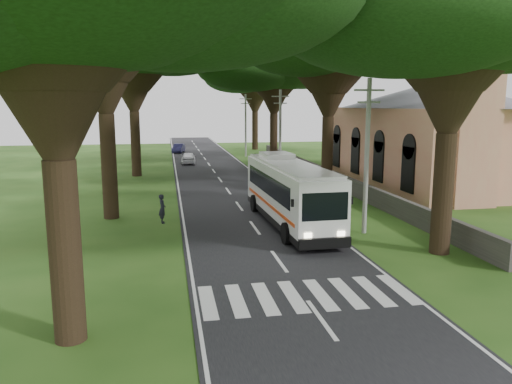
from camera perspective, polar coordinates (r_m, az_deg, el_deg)
ground at (r=19.89m, az=3.93°, el=-9.70°), size 140.00×140.00×0.00m
road at (r=43.91m, az=-3.99°, el=1.20°), size 8.00×120.00×0.04m
crosswalk at (r=18.08m, az=5.50°, el=-11.78°), size 8.00×3.00×0.01m
property_wall at (r=44.72m, az=7.69°, el=2.06°), size 0.35×50.00×1.20m
church at (r=45.66m, az=19.52°, el=7.17°), size 14.00×24.00×11.60m
pole_near at (r=26.31m, az=12.55°, el=4.26°), size 1.60×0.24×8.00m
pole_mid at (r=45.37m, az=2.77°, el=6.79°), size 1.60×0.24×8.00m
pole_far at (r=65.00m, az=-1.19°, el=7.76°), size 1.60×0.24×8.00m
tree_l_midb at (r=48.57m, az=-14.06°, el=16.32°), size 15.67×15.67×15.72m
tree_l_far at (r=66.59m, az=-13.94°, el=15.33°), size 13.26×13.26×16.26m
tree_r_near at (r=23.90m, az=21.84°, el=19.61°), size 15.18×15.18×14.28m
tree_r_mida at (r=40.48m, az=8.45°, el=16.73°), size 12.68×12.68×14.41m
tree_r_midb at (r=57.65m, az=2.09°, el=14.73°), size 16.04×16.04×14.95m
tree_r_far at (r=75.45m, az=-0.12°, el=13.50°), size 13.85×13.85×14.41m
coach_bus at (r=28.01m, az=3.81°, el=0.05°), size 3.06×11.87×3.48m
distant_car_a at (r=57.29m, az=-7.74°, el=3.88°), size 1.78×4.01×1.34m
distant_car_b at (r=71.06m, az=-8.84°, el=4.97°), size 2.01×3.89×1.22m
pedestrian at (r=28.90m, az=-10.66°, el=-1.89°), size 0.48×0.66×1.67m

